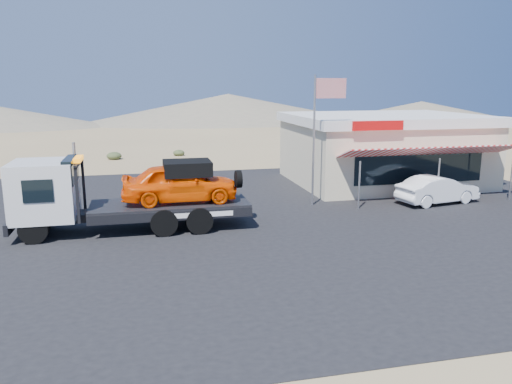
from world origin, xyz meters
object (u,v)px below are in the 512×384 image
at_px(white_sedan, 438,190).
at_px(tow_truck, 127,191).
at_px(jerky_store, 383,148).
at_px(flagpole, 319,125).

bearing_deg(white_sedan, tow_truck, 84.96).
xyz_separation_m(tow_truck, white_sedan, (14.31, 1.29, -0.89)).
bearing_deg(white_sedan, jerky_store, -8.76).
height_order(tow_truck, jerky_store, jerky_store).
distance_m(tow_truck, flagpole, 9.17).
bearing_deg(tow_truck, jerky_store, 25.56).
height_order(white_sedan, flagpole, flagpole).
relative_size(tow_truck, flagpole, 1.46).
bearing_deg(tow_truck, flagpole, 14.99).
relative_size(tow_truck, white_sedan, 2.17).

